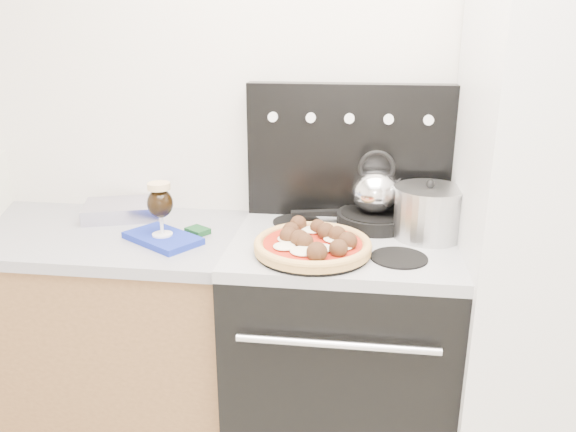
% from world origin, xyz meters
% --- Properties ---
extents(room_shell, '(3.52, 3.01, 2.52)m').
position_xyz_m(room_shell, '(0.00, 0.29, 1.25)').
color(room_shell, beige).
rests_on(room_shell, ground).
extents(base_cabinet, '(1.45, 0.60, 0.86)m').
position_xyz_m(base_cabinet, '(-1.02, 1.20, 0.43)').
color(base_cabinet, brown).
rests_on(base_cabinet, ground).
extents(countertop, '(1.48, 0.63, 0.04)m').
position_xyz_m(countertop, '(-1.02, 1.20, 0.88)').
color(countertop, '#94949D').
rests_on(countertop, base_cabinet).
extents(stove_body, '(0.76, 0.65, 0.88)m').
position_xyz_m(stove_body, '(0.08, 1.18, 0.44)').
color(stove_body, black).
rests_on(stove_body, ground).
extents(cooktop, '(0.76, 0.65, 0.04)m').
position_xyz_m(cooktop, '(0.08, 1.18, 0.90)').
color(cooktop, '#ADADB2').
rests_on(cooktop, stove_body).
extents(backguard, '(0.76, 0.08, 0.50)m').
position_xyz_m(backguard, '(0.08, 1.45, 1.17)').
color(backguard, black).
rests_on(backguard, cooktop).
extents(fridge, '(0.64, 0.68, 1.90)m').
position_xyz_m(fridge, '(0.78, 1.15, 0.95)').
color(fridge, silver).
rests_on(fridge, ground).
extents(foil_sheet, '(0.34, 0.29, 0.06)m').
position_xyz_m(foil_sheet, '(-0.80, 1.36, 0.93)').
color(foil_sheet, silver).
rests_on(foil_sheet, countertop).
extents(oven_mitt, '(0.31, 0.28, 0.02)m').
position_xyz_m(oven_mitt, '(-0.55, 1.12, 0.91)').
color(oven_mitt, '#1729A0').
rests_on(oven_mitt, countertop).
extents(beer_glass, '(0.11, 0.11, 0.19)m').
position_xyz_m(beer_glass, '(-0.55, 1.12, 1.02)').
color(beer_glass, black).
rests_on(beer_glass, oven_mitt).
extents(pizza_pan, '(0.43, 0.43, 0.01)m').
position_xyz_m(pizza_pan, '(-0.01, 1.03, 0.93)').
color(pizza_pan, black).
rests_on(pizza_pan, cooktop).
extents(pizza, '(0.44, 0.44, 0.05)m').
position_xyz_m(pizza, '(-0.01, 1.03, 0.96)').
color(pizza, tan).
rests_on(pizza, pizza_pan).
extents(skillet, '(0.33, 0.33, 0.05)m').
position_xyz_m(skillet, '(0.18, 1.33, 0.94)').
color(skillet, black).
rests_on(skillet, cooktop).
extents(tea_kettle, '(0.20, 0.20, 0.19)m').
position_xyz_m(tea_kettle, '(0.18, 1.33, 1.07)').
color(tea_kettle, silver).
rests_on(tea_kettle, skillet).
extents(stock_pot, '(0.28, 0.28, 0.17)m').
position_xyz_m(stock_pot, '(0.36, 1.24, 1.00)').
color(stock_pot, '#BDBDBD').
rests_on(stock_pot, cooktop).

